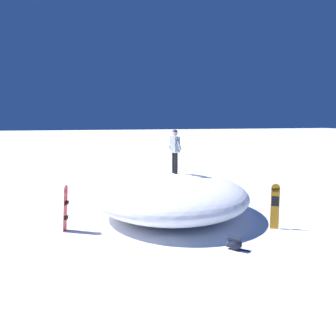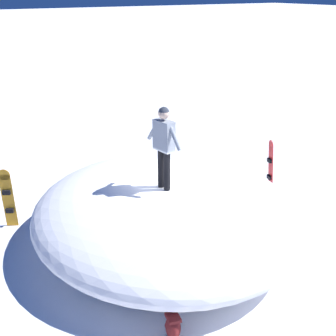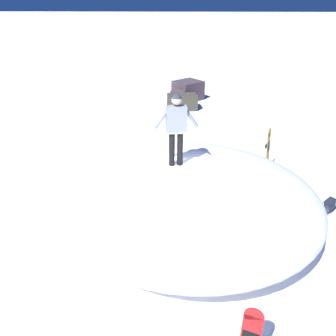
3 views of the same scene
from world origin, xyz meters
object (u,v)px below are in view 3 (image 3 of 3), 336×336
Objects in this scene: snowboarder_standing at (176,124)px; snowboard_primary_upright at (268,150)px; backpack_near at (329,206)px; backpack_far at (98,184)px.

snowboard_primary_upright is at bearing -48.08° from snowboarder_standing.
backpack_far is at bearing 82.84° from backpack_near.
snowboarder_standing is at bearing 95.72° from backpack_near.
snowboarder_standing reaches higher than snowboard_primary_upright.
snowboarder_standing is 2.88× the size of backpack_near.
backpack_far is at bearing 61.95° from snowboarder_standing.
backpack_near is at bearing -150.80° from snowboard_primary_upright.
backpack_near is at bearing -84.28° from snowboarder_standing.
backpack_far is (0.83, 6.60, 0.05)m from backpack_near.
snowboarder_standing is 3.61m from backpack_far.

